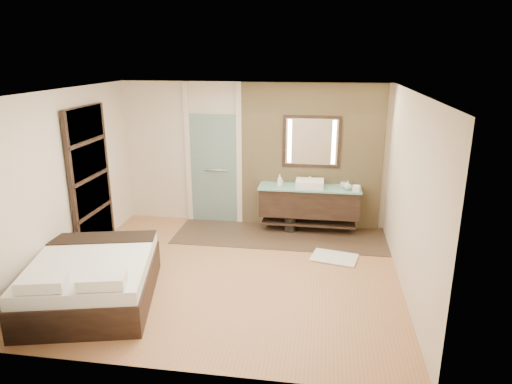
% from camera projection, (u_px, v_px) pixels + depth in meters
% --- Properties ---
extents(floor, '(5.00, 5.00, 0.00)m').
position_uv_depth(floor, '(230.00, 274.00, 6.89)').
color(floor, '#A46D44').
rests_on(floor, ground).
extents(tile_strip, '(3.80, 1.30, 0.01)m').
position_uv_depth(tile_strip, '(280.00, 235.00, 8.32)').
color(tile_strip, '#3C2D21').
rests_on(tile_strip, floor).
extents(stone_wall, '(2.60, 0.08, 2.70)m').
position_uv_depth(stone_wall, '(311.00, 157.00, 8.43)').
color(stone_wall, tan).
rests_on(stone_wall, floor).
extents(vanity, '(1.85, 0.55, 0.88)m').
position_uv_depth(vanity, '(309.00, 201.00, 8.38)').
color(vanity, black).
rests_on(vanity, stone_wall).
extents(mirror_unit, '(1.06, 0.04, 0.96)m').
position_uv_depth(mirror_unit, '(312.00, 142.00, 8.29)').
color(mirror_unit, black).
rests_on(mirror_unit, stone_wall).
extents(frosted_door, '(1.10, 0.12, 2.70)m').
position_uv_depth(frosted_door, '(214.00, 165.00, 8.75)').
color(frosted_door, '#A2CDC4').
rests_on(frosted_door, floor).
extents(shoji_partition, '(0.06, 1.20, 2.40)m').
position_uv_depth(shoji_partition, '(91.00, 180.00, 7.45)').
color(shoji_partition, black).
rests_on(shoji_partition, floor).
extents(bed, '(1.95, 2.23, 0.74)m').
position_uv_depth(bed, '(92.00, 279.00, 6.06)').
color(bed, black).
rests_on(bed, floor).
extents(bath_mat, '(0.81, 0.65, 0.02)m').
position_uv_depth(bath_mat, '(334.00, 257.00, 7.39)').
color(bath_mat, silver).
rests_on(bath_mat, floor).
extents(waste_bin, '(0.24, 0.24, 0.28)m').
position_uv_depth(waste_bin, '(290.00, 224.00, 8.49)').
color(waste_bin, black).
rests_on(waste_bin, floor).
extents(tissue_box, '(0.14, 0.14, 0.10)m').
position_uv_depth(tissue_box, '(356.00, 188.00, 8.01)').
color(tissue_box, white).
rests_on(tissue_box, vanity).
extents(soap_bottle_a, '(0.10, 0.10, 0.23)m').
position_uv_depth(soap_bottle_a, '(280.00, 181.00, 8.27)').
color(soap_bottle_a, white).
rests_on(soap_bottle_a, vanity).
extents(soap_bottle_b, '(0.09, 0.09, 0.16)m').
position_uv_depth(soap_bottle_b, '(281.00, 182.00, 8.33)').
color(soap_bottle_b, '#B2B2B2').
rests_on(soap_bottle_b, vanity).
extents(soap_bottle_c, '(0.14, 0.14, 0.17)m').
position_uv_depth(soap_bottle_c, '(348.00, 185.00, 8.08)').
color(soap_bottle_c, '#A6D0C8').
rests_on(soap_bottle_c, vanity).
extents(cup, '(0.16, 0.16, 0.10)m').
position_uv_depth(cup, '(344.00, 185.00, 8.22)').
color(cup, silver).
rests_on(cup, vanity).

